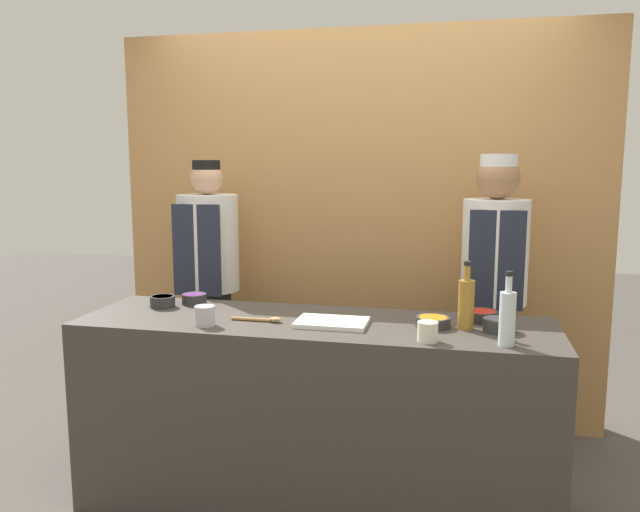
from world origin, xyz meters
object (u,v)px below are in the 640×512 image
object	(u,v)px
sauce_bowl_white	(499,324)
cup_steel	(205,316)
bottle_clear	(507,317)
chef_left	(209,286)
bottle_vinegar	(466,303)
sauce_bowl_orange	(433,321)
sauce_bowl_red	(482,315)
sauce_bowl_yellow	(163,301)
wooden_spoon	(263,319)
chef_right	(493,295)
cutting_board	(332,322)
cup_cream	(428,332)
sauce_bowl_purple	(194,298)

from	to	relation	value
sauce_bowl_white	cup_steel	size ratio (longest dim) A/B	1.49
bottle_clear	chef_left	distance (m)	1.91
bottle_vinegar	chef_left	world-z (taller)	chef_left
sauce_bowl_orange	cup_steel	size ratio (longest dim) A/B	1.69
bottle_vinegar	sauce_bowl_red	bearing A→B (deg)	64.62
sauce_bowl_red	bottle_vinegar	xyz separation A→B (m)	(-0.07, -0.15, 0.09)
sauce_bowl_red	sauce_bowl_yellow	bearing A→B (deg)	-177.58
wooden_spoon	chef_left	bearing A→B (deg)	126.54
sauce_bowl_orange	sauce_bowl_white	size ratio (longest dim) A/B	1.14
wooden_spoon	bottle_vinegar	bearing A→B (deg)	4.81
sauce_bowl_white	chef_right	distance (m)	0.74
sauce_bowl_yellow	cutting_board	bearing A→B (deg)	-9.19
bottle_vinegar	cup_steel	xyz separation A→B (m)	(-1.12, -0.19, -0.07)
wooden_spoon	sauce_bowl_white	bearing A→B (deg)	3.89
cutting_board	cup_cream	xyz separation A→B (m)	(0.43, -0.17, 0.03)
bottle_clear	sauce_bowl_red	bearing A→B (deg)	102.67
sauce_bowl_orange	cup_steel	distance (m)	1.00
bottle_vinegar	sauce_bowl_yellow	bearing A→B (deg)	176.55
cutting_board	wooden_spoon	bearing A→B (deg)	-176.42
sauce_bowl_orange	sauce_bowl_yellow	bearing A→B (deg)	176.31
cup_steel	sauce_bowl_red	bearing A→B (deg)	16.25
cutting_board	cup_steel	bearing A→B (deg)	-165.65
sauce_bowl_red	cup_cream	distance (m)	0.44
bottle_vinegar	chef_right	bearing A→B (deg)	78.44
wooden_spoon	chef_left	world-z (taller)	chef_left
sauce_bowl_orange	cup_cream	bearing A→B (deg)	-92.58
bottle_clear	chef_left	size ratio (longest dim) A/B	0.18
cup_cream	sauce_bowl_orange	bearing A→B (deg)	87.42
sauce_bowl_yellow	sauce_bowl_red	size ratio (longest dim) A/B	0.83
sauce_bowl_white	wooden_spoon	bearing A→B (deg)	-176.11
sauce_bowl_red	sauce_bowl_orange	distance (m)	0.26
sauce_bowl_purple	sauce_bowl_red	world-z (taller)	sauce_bowl_purple
cutting_board	cup_cream	distance (m)	0.46
bottle_vinegar	cup_cream	size ratio (longest dim) A/B	3.57
sauce_bowl_red	cup_cream	size ratio (longest dim) A/B	1.78
cutting_board	bottle_vinegar	size ratio (longest dim) A/B	1.06
cup_cream	chef_left	bearing A→B (deg)	144.43
bottle_clear	sauce_bowl_white	bearing A→B (deg)	94.91
cutting_board	chef_left	bearing A→B (deg)	139.24
sauce_bowl_yellow	cutting_board	distance (m)	0.90
sauce_bowl_yellow	bottle_vinegar	bearing A→B (deg)	-3.45
sauce_bowl_purple	sauce_bowl_orange	world-z (taller)	sauce_bowl_purple
sauce_bowl_purple	wooden_spoon	distance (m)	0.52
sauce_bowl_red	cup_cream	world-z (taller)	cup_cream
sauce_bowl_yellow	cup_cream	distance (m)	1.36
cup_steel	wooden_spoon	distance (m)	0.26
sauce_bowl_orange	sauce_bowl_white	xyz separation A→B (m)	(0.28, -0.01, 0.01)
sauce_bowl_purple	sauce_bowl_orange	xyz separation A→B (m)	(1.21, -0.19, -0.00)
bottle_clear	chef_right	xyz separation A→B (m)	(-0.01, 0.95, -0.11)
sauce_bowl_purple	sauce_bowl_white	xyz separation A→B (m)	(1.48, -0.19, 0.00)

